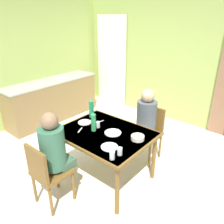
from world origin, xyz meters
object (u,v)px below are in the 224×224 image
at_px(person_near_diner, 54,147).
at_px(serving_bowl_center, 138,138).
at_px(kitchen_counter, 53,100).
at_px(chair_near_diner, 47,172).
at_px(person_far_diner, 146,117).
at_px(water_bottle_green_near, 91,109).
at_px(dining_table, 105,137).
at_px(water_bottle_green_far, 93,122).
at_px(chair_far_diner, 149,130).

distance_m(person_near_diner, serving_bowl_center, 1.04).
height_order(kitchen_counter, serving_bowl_center, kitchen_counter).
height_order(chair_near_diner, person_far_diner, person_far_diner).
relative_size(chair_near_diner, water_bottle_green_near, 2.91).
height_order(chair_near_diner, water_bottle_green_near, water_bottle_green_near).
bearing_deg(water_bottle_green_near, dining_table, -25.59).
xyz_separation_m(person_near_diner, serving_bowl_center, (0.63, 0.83, -0.01)).
distance_m(dining_table, person_near_diner, 0.74).
height_order(dining_table, chair_near_diner, chair_near_diner).
relative_size(person_far_diner, water_bottle_green_near, 2.58).
relative_size(dining_table, water_bottle_green_near, 4.16).
height_order(dining_table, serving_bowl_center, serving_bowl_center).
xyz_separation_m(chair_near_diner, serving_bowl_center, (0.63, 0.96, 0.27)).
height_order(kitchen_counter, water_bottle_green_far, water_bottle_green_far).
height_order(chair_near_diner, serving_bowl_center, chair_near_diner).
bearing_deg(chair_near_diner, dining_table, 77.63).
height_order(kitchen_counter, water_bottle_green_near, water_bottle_green_near).
xyz_separation_m(chair_far_diner, water_bottle_green_far, (-0.36, -0.90, 0.37)).
height_order(person_far_diner, water_bottle_green_near, person_far_diner).
bearing_deg(kitchen_counter, serving_bowl_center, -13.23).
distance_m(dining_table, water_bottle_green_near, 0.58).
bearing_deg(chair_far_diner, water_bottle_green_far, 68.13).
bearing_deg(dining_table, water_bottle_green_far, -157.47).
bearing_deg(person_far_diner, chair_near_diner, 75.62).
xyz_separation_m(chair_near_diner, water_bottle_green_far, (0.03, 0.78, 0.37)).
bearing_deg(chair_far_diner, chair_near_diner, 76.74).
xyz_separation_m(kitchen_counter, water_bottle_green_near, (1.79, -0.53, 0.43)).
height_order(kitchen_counter, dining_table, kitchen_counter).
distance_m(chair_far_diner, serving_bowl_center, 0.80).
height_order(water_bottle_green_near, water_bottle_green_far, water_bottle_green_near).
relative_size(dining_table, water_bottle_green_far, 4.46).
bearing_deg(kitchen_counter, water_bottle_green_near, -16.59).
distance_m(kitchen_counter, person_far_diner, 2.50).
xyz_separation_m(dining_table, person_near_diner, (-0.18, -0.70, 0.11)).
height_order(dining_table, person_near_diner, person_near_diner).
relative_size(person_near_diner, water_bottle_green_near, 2.58).
xyz_separation_m(chair_far_diner, person_near_diner, (-0.40, -1.54, 0.28)).
xyz_separation_m(dining_table, chair_near_diner, (-0.18, -0.84, -0.17)).
relative_size(dining_table, chair_near_diner, 1.43).
height_order(chair_far_diner, person_far_diner, person_far_diner).
bearing_deg(chair_near_diner, kitchen_counter, 142.45).
bearing_deg(kitchen_counter, water_bottle_green_far, -21.29).
relative_size(chair_near_diner, water_bottle_green_far, 3.12).
bearing_deg(chair_far_diner, dining_table, 75.86).
bearing_deg(water_bottle_green_near, kitchen_counter, 163.41).
xyz_separation_m(kitchen_counter, water_bottle_green_far, (2.12, -0.83, 0.42)).
xyz_separation_m(kitchen_counter, person_far_diner, (2.48, -0.06, 0.33)).
relative_size(water_bottle_green_near, serving_bowl_center, 1.76).
xyz_separation_m(dining_table, water_bottle_green_far, (-0.15, -0.06, 0.21)).
height_order(person_near_diner, water_bottle_green_near, person_near_diner).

